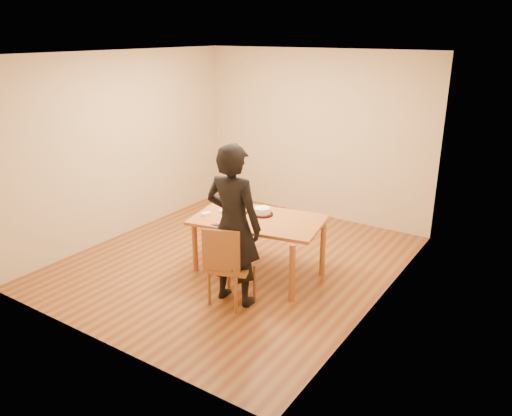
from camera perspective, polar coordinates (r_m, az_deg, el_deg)
The scene contains 16 objects.
room_shell at distance 6.62m, azimuth -0.88°, elevation 5.63°, with size 4.00×4.50×2.70m.
dining_table at distance 6.21m, azimuth 0.25°, elevation -1.35°, with size 1.59×0.94×0.04m, color brown.
dining_chair at distance 5.66m, azimuth -2.79°, elevation -6.65°, with size 0.44×0.44×0.04m, color brown.
cake_plate at distance 6.31m, azimuth 0.74°, elevation -0.70°, with size 0.27×0.27×0.02m, color red.
cake at distance 6.29m, azimuth 0.75°, elevation -0.33°, with size 0.20×0.20×0.07m, color white.
frosting_dome at distance 6.28m, azimuth 0.75°, elevation 0.06°, with size 0.20×0.20×0.03m, color white.
frosting_tub at distance 5.83m, azimuth -1.49°, elevation -2.10°, with size 0.10×0.10×0.09m, color white.
frosting_lid at distance 6.03m, azimuth -4.34°, elevation -1.81°, with size 0.08×0.08×0.01m, color #174495.
frosting_dollop at distance 6.03m, azimuth -4.34°, elevation -1.70°, with size 0.04×0.04×0.02m, color white.
ramekin_green at distance 6.30m, azimuth -5.87°, elevation -0.74°, with size 0.08×0.08×0.04m, color white.
ramekin_yellow at distance 6.39m, azimuth -3.92°, elevation -0.38°, with size 0.08×0.08×0.04m, color white.
ramekin_multi at distance 6.32m, azimuth -5.57°, elevation -0.66°, with size 0.08×0.08×0.04m, color white.
candy_box_pink at distance 6.77m, azimuth -3.66°, elevation 0.70°, with size 0.12×0.06×0.02m, color #C12D60.
candy_box_green at distance 6.77m, azimuth -3.67°, elevation 0.87°, with size 0.13×0.06×0.02m, color green.
spatula at distance 5.97m, azimuth -4.50°, elevation -2.04°, with size 0.16×0.01×0.01m, color black.
person at distance 5.50m, azimuth -2.60°, elevation -2.00°, with size 0.68×0.44×1.86m, color black.
Camera 1 is at (3.62, -4.97, 2.95)m, focal length 35.00 mm.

